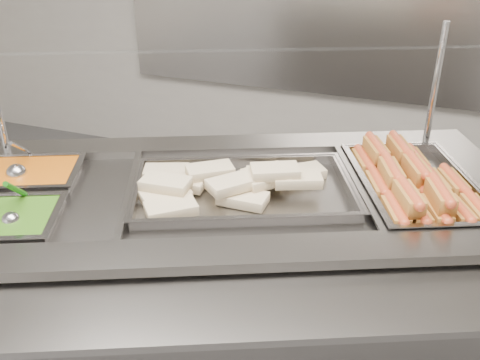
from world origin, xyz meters
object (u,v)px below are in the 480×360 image
(steam_counter, at_px, (226,297))
(pan_wraps, at_px, (243,193))
(sneeze_guard, at_px, (220,56))
(pan_hotdogs, at_px, (414,192))
(ladle, at_px, (17,172))
(serving_spoon, at_px, (12,215))

(steam_counter, distance_m, pan_wraps, 0.44)
(sneeze_guard, distance_m, pan_hotdogs, 0.79)
(steam_counter, height_order, ladle, ladle)
(pan_wraps, distance_m, serving_spoon, 0.71)
(pan_wraps, height_order, serving_spoon, serving_spoon)
(sneeze_guard, bearing_deg, serving_spoon, -125.39)
(steam_counter, bearing_deg, sneeze_guard, 113.69)
(steam_counter, xyz_separation_m, serving_spoon, (-0.51, -0.39, 0.47))
(sneeze_guard, distance_m, pan_wraps, 0.46)
(pan_wraps, bearing_deg, ladle, -166.26)
(pan_wraps, xyz_separation_m, ladle, (-0.75, -0.18, 0.03))
(steam_counter, relative_size, serving_spoon, 12.41)
(steam_counter, xyz_separation_m, ladle, (-0.69, -0.16, 0.47))
(pan_hotdogs, relative_size, serving_spoon, 3.87)
(ladle, bearing_deg, pan_wraps, 13.74)
(pan_wraps, relative_size, ladle, 4.30)
(sneeze_guard, height_order, serving_spoon, sneeze_guard)
(sneeze_guard, xyz_separation_m, pan_wraps, (0.15, -0.18, -0.40))
(sneeze_guard, xyz_separation_m, pan_hotdogs, (0.67, 0.05, -0.41))
(steam_counter, height_order, pan_hotdogs, pan_hotdogs)
(steam_counter, height_order, sneeze_guard, sneeze_guard)
(ladle, bearing_deg, pan_hotdogs, 17.99)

